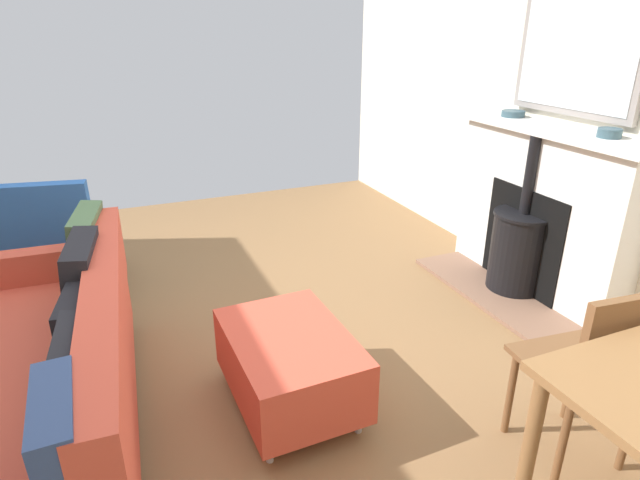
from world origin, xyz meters
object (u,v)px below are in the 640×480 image
at_px(sofa, 44,379).
at_px(armchair_accent, 50,233).
at_px(fireplace, 534,221).
at_px(ottoman, 290,363).
at_px(mantel_bowl_near, 513,113).
at_px(mantel_bowl_far, 610,132).
at_px(dining_chair_near_fireplace, 596,364).

bearing_deg(sofa, armchair_accent, -89.08).
height_order(fireplace, ottoman, fireplace).
bearing_deg(mantel_bowl_near, mantel_bowl_far, 90.00).
xyz_separation_m(fireplace, mantel_bowl_near, (-0.03, -0.36, 0.64)).
xyz_separation_m(mantel_bowl_far, armchair_accent, (2.96, -1.47, -0.67)).
bearing_deg(fireplace, dining_chair_near_fireplace, 54.35).
distance_m(fireplace, armchair_accent, 3.12).
height_order(mantel_bowl_near, ottoman, mantel_bowl_near).
bearing_deg(fireplace, mantel_bowl_near, -95.08).
distance_m(sofa, armchair_accent, 1.45).
bearing_deg(sofa, ottoman, 172.45).
distance_m(sofa, ottoman, 1.03).
relative_size(mantel_bowl_far, armchair_accent, 0.15).
bearing_deg(sofa, fireplace, -172.77).
bearing_deg(fireplace, sofa, 7.23).
xyz_separation_m(fireplace, ottoman, (1.89, 0.50, -0.26)).
bearing_deg(dining_chair_near_fireplace, sofa, -25.28).
relative_size(mantel_bowl_near, ottoman, 0.20).
distance_m(sofa, dining_chair_near_fireplace, 2.18).
bearing_deg(mantel_bowl_far, fireplace, -85.26).
relative_size(fireplace, mantel_bowl_far, 11.13).
relative_size(sofa, armchair_accent, 2.24).
distance_m(ottoman, armchair_accent, 1.91).
bearing_deg(dining_chair_near_fireplace, fireplace, -125.65).
height_order(mantel_bowl_far, dining_chair_near_fireplace, mantel_bowl_far).
xyz_separation_m(sofa, ottoman, (-1.01, 0.13, -0.11)).
bearing_deg(ottoman, mantel_bowl_near, -155.74).
xyz_separation_m(mantel_bowl_near, dining_chair_near_fireplace, (0.96, 1.66, -0.64)).
xyz_separation_m(mantel_bowl_near, ottoman, (1.92, 0.87, -0.90)).
bearing_deg(armchair_accent, mantel_bowl_far, 153.59).
height_order(sofa, dining_chair_near_fireplace, dining_chair_near_fireplace).
relative_size(mantel_bowl_far, sofa, 0.07).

